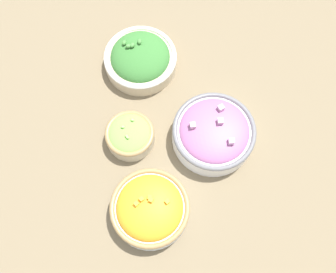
{
  "coord_description": "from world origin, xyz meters",
  "views": [
    {
      "loc": [
        -0.3,
        -0.09,
        0.87
      ],
      "look_at": [
        0.0,
        0.0,
        0.03
      ],
      "focal_mm": 40.0,
      "sensor_mm": 36.0,
      "label": 1
    }
  ],
  "objects_px": {
    "bowl_squash": "(150,208)",
    "bowl_lettuce": "(130,135)",
    "bowl_broccoli": "(140,59)",
    "bowl_red_onion": "(214,133)"
  },
  "relations": [
    {
      "from": "bowl_squash",
      "to": "bowl_lettuce",
      "type": "relative_size",
      "value": 1.51
    },
    {
      "from": "bowl_squash",
      "to": "bowl_broccoli",
      "type": "relative_size",
      "value": 0.94
    },
    {
      "from": "bowl_squash",
      "to": "bowl_red_onion",
      "type": "height_order",
      "value": "bowl_squash"
    },
    {
      "from": "bowl_squash",
      "to": "bowl_lettuce",
      "type": "xyz_separation_m",
      "value": [
        0.16,
        0.1,
        -0.01
      ]
    },
    {
      "from": "bowl_red_onion",
      "to": "bowl_broccoli",
      "type": "bearing_deg",
      "value": 57.09
    },
    {
      "from": "bowl_red_onion",
      "to": "bowl_lettuce",
      "type": "relative_size",
      "value": 1.68
    },
    {
      "from": "bowl_lettuce",
      "to": "bowl_squash",
      "type": "bearing_deg",
      "value": -147.41
    },
    {
      "from": "bowl_squash",
      "to": "bowl_broccoli",
      "type": "bearing_deg",
      "value": 20.98
    },
    {
      "from": "bowl_lettuce",
      "to": "bowl_red_onion",
      "type": "bearing_deg",
      "value": -72.94
    },
    {
      "from": "bowl_squash",
      "to": "bowl_broccoli",
      "type": "xyz_separation_m",
      "value": [
        0.37,
        0.14,
        -0.0
      ]
    }
  ]
}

